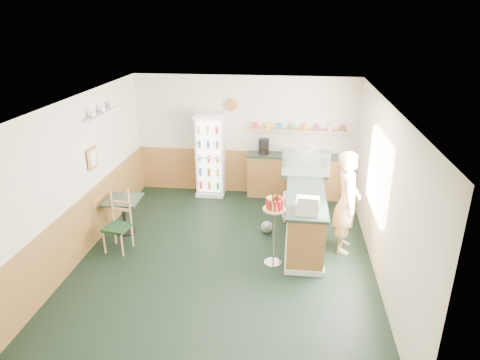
% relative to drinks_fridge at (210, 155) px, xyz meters
% --- Properties ---
extents(ground, '(6.00, 6.00, 0.00)m').
position_rel_drinks_fridge_xyz_m(ground, '(0.76, -2.74, -0.95)').
color(ground, black).
rests_on(ground, ground).
extents(room_envelope, '(5.04, 6.02, 2.72)m').
position_rel_drinks_fridge_xyz_m(room_envelope, '(0.53, -2.01, 0.57)').
color(room_envelope, beige).
rests_on(room_envelope, ground).
extents(service_counter, '(0.68, 3.01, 1.01)m').
position_rel_drinks_fridge_xyz_m(service_counter, '(2.11, -1.67, -0.49)').
color(service_counter, '#A36434').
rests_on(service_counter, ground).
extents(back_counter, '(2.24, 0.42, 1.69)m').
position_rel_drinks_fridge_xyz_m(back_counter, '(1.94, 0.06, -0.41)').
color(back_counter, '#A36434').
rests_on(back_counter, ground).
extents(drinks_fridge, '(0.63, 0.53, 1.91)m').
position_rel_drinks_fridge_xyz_m(drinks_fridge, '(0.00, 0.00, 0.00)').
color(drinks_fridge, white).
rests_on(drinks_fridge, ground).
extents(display_case, '(0.91, 0.48, 0.52)m').
position_rel_drinks_fridge_xyz_m(display_case, '(2.11, -1.19, 0.31)').
color(display_case, silver).
rests_on(display_case, service_counter).
extents(cash_register, '(0.39, 0.40, 0.21)m').
position_rel_drinks_fridge_xyz_m(cash_register, '(2.11, -2.85, 0.16)').
color(cash_register, beige).
rests_on(cash_register, service_counter).
extents(shopkeeper, '(0.49, 0.65, 1.84)m').
position_rel_drinks_fridge_xyz_m(shopkeeper, '(2.81, -2.19, -0.04)').
color(shopkeeper, tan).
rests_on(shopkeeper, ground).
extents(condiment_stand, '(0.38, 0.38, 1.19)m').
position_rel_drinks_fridge_xyz_m(condiment_stand, '(1.59, -2.82, -0.13)').
color(condiment_stand, silver).
rests_on(condiment_stand, ground).
extents(newspaper_rack, '(0.09, 0.43, 0.51)m').
position_rel_drinks_fridge_xyz_m(newspaper_rack, '(1.75, -1.61, -0.47)').
color(newspaper_rack, black).
rests_on(newspaper_rack, ground).
extents(cafe_table, '(0.67, 0.67, 0.70)m').
position_rel_drinks_fridge_xyz_m(cafe_table, '(-1.29, -2.07, -0.46)').
color(cafe_table, black).
rests_on(cafe_table, ground).
extents(cafe_chair, '(0.47, 0.47, 1.11)m').
position_rel_drinks_fridge_xyz_m(cafe_chair, '(-1.17, -2.62, -0.38)').
color(cafe_chair, black).
rests_on(cafe_chair, ground).
extents(dog_doorstop, '(0.22, 0.29, 0.27)m').
position_rel_drinks_fridge_xyz_m(dog_doorstop, '(1.41, -1.76, -0.83)').
color(dog_doorstop, gray).
rests_on(dog_doorstop, ground).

